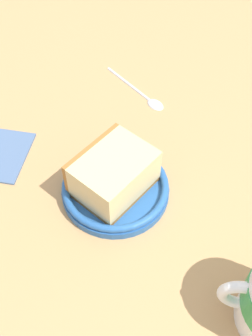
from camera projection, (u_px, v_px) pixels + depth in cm
name	position (u px, v px, depth cm)	size (l,w,h in cm)	color
ground_plane	(150.00, 229.00, 52.37)	(134.16, 134.16, 2.00)	tan
small_plate	(115.00, 188.00, 53.86)	(13.97, 13.97, 2.07)	#26599E
cake_slice	(113.00, 174.00, 51.74)	(8.30, 10.23, 5.48)	#9E662D
teaspoon	(146.00, 96.00, 65.91)	(13.20, 4.24, 0.80)	silver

